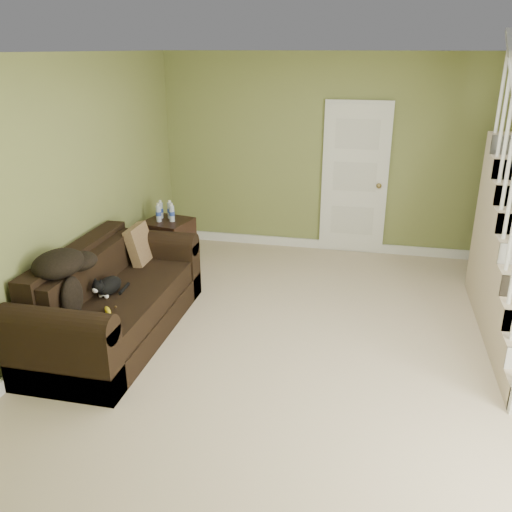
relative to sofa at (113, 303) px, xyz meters
The scene contains 14 objects.
floor 2.05m from the sofa, ahead, with size 5.00×5.50×0.01m, color #C2B08C.
ceiling 3.04m from the sofa, ahead, with size 5.00×5.50×0.01m, color white.
wall_back 3.66m from the sofa, 55.15° to the left, with size 5.00×0.04×2.60m, color olive.
wall_front 3.43m from the sofa, 52.20° to the right, with size 5.00×0.04×2.60m, color olive.
wall_left 1.09m from the sofa, 162.90° to the left, with size 0.04×5.50×2.60m, color olive.
baseboard_back 3.52m from the sofa, 54.87° to the left, with size 5.00×0.04×0.12m, color white.
baseboard_left 0.55m from the sofa, 161.84° to the left, with size 0.04×5.50×0.12m, color white.
door 3.62m from the sofa, 53.41° to the left, with size 0.86×0.12×2.02m.
sofa is the anchor object (origin of this frame).
side_table 1.75m from the sofa, 93.33° to the left, with size 0.61×0.61×0.86m.
cat 0.25m from the sofa, 74.41° to the right, with size 0.22×0.46×0.22m.
banana 0.53m from the sofa, 66.51° to the right, with size 0.05×0.17×0.05m, color yellow.
throw_pillow 0.83m from the sofa, 92.13° to the left, with size 0.10×0.41×0.41m, color #513120.
throw_blanket 0.77m from the sofa, 114.55° to the right, with size 0.40×0.53×0.22m, color black.
Camera 1 is at (0.36, -4.44, 2.63)m, focal length 38.00 mm.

